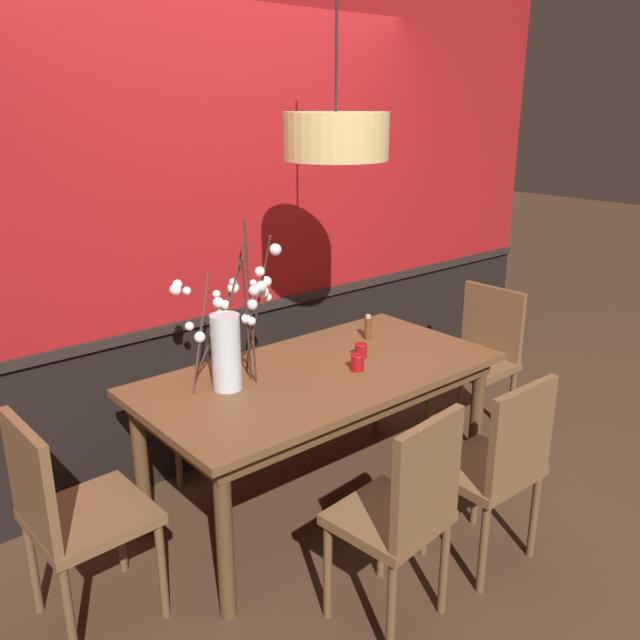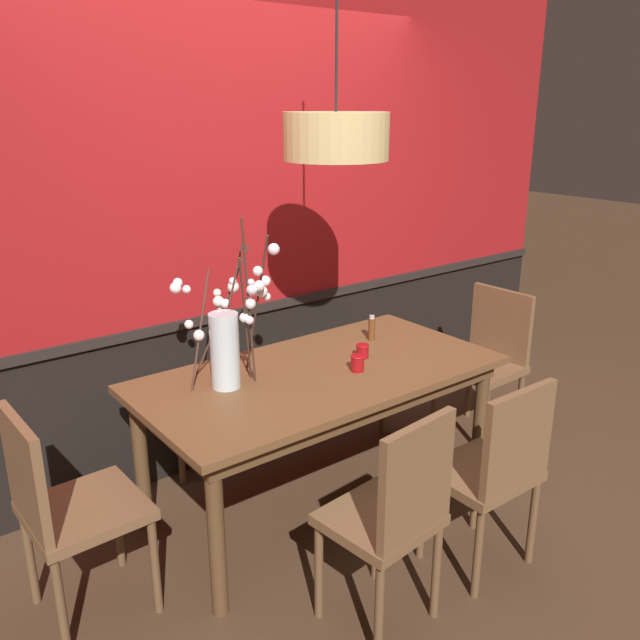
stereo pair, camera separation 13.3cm
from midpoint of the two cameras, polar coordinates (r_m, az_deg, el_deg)
ground_plane at (r=3.61m, az=-1.09°, el=-15.52°), size 24.00×24.00×0.00m
back_wall at (r=3.70m, az=-9.03°, el=8.01°), size 5.23×0.14×2.75m
dining_table at (r=3.28m, az=-1.17°, el=-5.71°), size 1.79×0.92×0.75m
chair_head_east_end at (r=4.23m, az=12.80°, el=-2.73°), size 0.42×0.46×0.92m
chair_near_side_left at (r=2.63m, az=5.70°, el=-16.06°), size 0.44×0.42×0.94m
chair_near_side_right at (r=3.02m, az=13.87°, el=-11.89°), size 0.44×0.39×0.91m
chair_head_west_end at (r=2.81m, az=-22.14°, el=-15.03°), size 0.45×0.45×0.93m
chair_far_side_right at (r=4.14m, az=-5.77°, el=-2.78°), size 0.45×0.43×0.93m
chair_far_side_left at (r=3.87m, az=-12.77°, el=-5.05°), size 0.43×0.40×0.90m
vase_with_blossoms at (r=3.02m, az=-9.13°, el=-1.75°), size 0.38×0.42×0.80m
candle_holder_nearer_center at (r=3.24m, az=2.08°, el=-3.70°), size 0.07×0.07×0.08m
candle_holder_nearer_edge at (r=3.41m, az=2.40°, el=-2.63°), size 0.07×0.07×0.07m
condiment_bottle at (r=3.65m, az=3.13°, el=-0.67°), size 0.04×0.04×0.14m
pendant_lamp at (r=3.01m, az=0.06°, el=15.58°), size 0.47×0.47×0.98m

